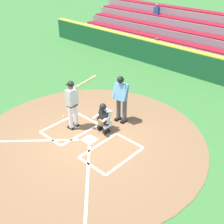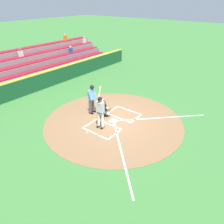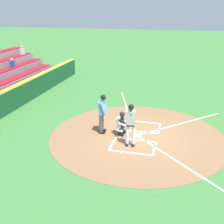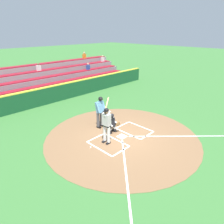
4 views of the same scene
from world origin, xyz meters
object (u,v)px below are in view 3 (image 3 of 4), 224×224
object	(u,v)px
catcher	(122,123)
baseball	(121,154)
batter	(130,122)
plate_umpire	(102,111)

from	to	relation	value
catcher	baseball	size ratio (longest dim) A/B	15.27
batter	baseball	world-z (taller)	batter
catcher	plate_umpire	bearing A→B (deg)	-89.78
plate_umpire	baseball	xyz separation A→B (m)	(1.83, 1.31, -1.04)
baseball	catcher	bearing A→B (deg)	-168.10
batter	baseball	distance (m)	1.39
batter	catcher	world-z (taller)	batter
batter	baseball	bearing A→B (deg)	-12.05
batter	catcher	distance (m)	1.22
catcher	plate_umpire	distance (m)	1.05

